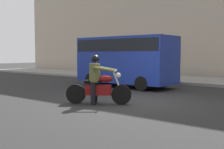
{
  "coord_description": "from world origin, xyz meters",
  "views": [
    {
      "loc": [
        5.63,
        -7.95,
        1.59
      ],
      "look_at": [
        -0.17,
        -0.76,
        0.93
      ],
      "focal_mm": 45.87,
      "sensor_mm": 36.0,
      "label": 1
    }
  ],
  "objects": [
    {
      "name": "ground_plane",
      "position": [
        0.0,
        0.0,
        0.0
      ],
      "size": [
        80.0,
        80.0,
        0.0
      ],
      "primitive_type": "plane",
      "color": "#262626"
    },
    {
      "name": "sidewalk_slab",
      "position": [
        0.0,
        8.0,
        0.07
      ],
      "size": [
        40.0,
        4.4,
        0.14
      ],
      "primitive_type": "cube",
      "color": "gray",
      "rests_on": "ground_plane"
    },
    {
      "name": "motorcycle_with_rider_olive",
      "position": [
        -0.38,
        -1.21,
        0.64
      ],
      "size": [
        1.84,
        1.22,
        1.57
      ],
      "color": "black",
      "rests_on": "ground_plane"
    },
    {
      "name": "parked_van_cobalt_blue",
      "position": [
        -2.53,
        3.24,
        1.39
      ],
      "size": [
        4.79,
        1.96,
        2.41
      ],
      "color": "navy",
      "rests_on": "ground_plane"
    },
    {
      "name": "street_sign_post",
      "position": [
        -2.29,
        8.33,
        1.73
      ],
      "size": [
        0.44,
        0.08,
        2.63
      ],
      "color": "gray",
      "rests_on": "sidewalk_slab"
    }
  ]
}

